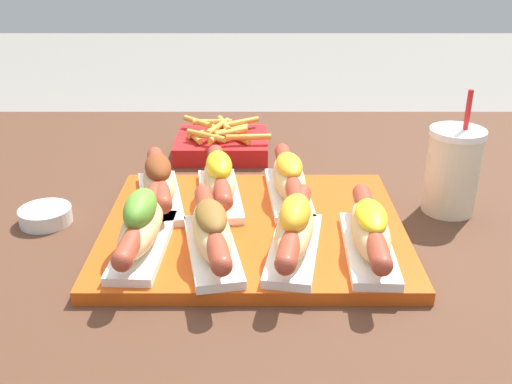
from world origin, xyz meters
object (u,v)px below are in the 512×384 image
at_px(hot_dog_1, 214,231).
at_px(hot_dog_2, 297,229).
at_px(hot_dog_3, 373,231).
at_px(drink_cup, 455,171).
at_px(hot_dog_6, 292,178).
at_px(hot_dog_4, 162,181).
at_px(hot_dog_5, 222,179).
at_px(serving_tray, 256,228).
at_px(hot_dog_0, 144,225).
at_px(sauce_bowl, 48,214).
at_px(fries_basket, 224,143).

distance_m(hot_dog_1, hot_dog_2, 0.11).
relative_size(hot_dog_3, drink_cup, 1.16).
bearing_deg(hot_dog_6, drink_cup, -2.18).
bearing_deg(hot_dog_4, hot_dog_5, 5.89).
distance_m(serving_tray, hot_dog_0, 0.17).
height_order(hot_dog_1, sauce_bowl, hot_dog_1).
relative_size(hot_dog_2, hot_dog_4, 1.01).
xyz_separation_m(hot_dog_2, hot_dog_6, (0.00, 0.17, -0.00)).
xyz_separation_m(sauce_bowl, fries_basket, (0.25, 0.30, 0.01)).
height_order(hot_dog_6, drink_cup, drink_cup).
bearing_deg(hot_dog_4, serving_tray, -26.48).
bearing_deg(serving_tray, sauce_bowl, 173.54).
height_order(hot_dog_0, drink_cup, drink_cup).
bearing_deg(sauce_bowl, serving_tray, -6.46).
height_order(hot_dog_4, drink_cup, drink_cup).
distance_m(hot_dog_3, hot_dog_4, 0.34).
bearing_deg(hot_dog_6, hot_dog_2, -90.44).
height_order(hot_dog_1, hot_dog_6, same).
xyz_separation_m(hot_dog_1, hot_dog_6, (0.11, 0.18, 0.00)).
relative_size(sauce_bowl, fries_basket, 0.43).
height_order(drink_cup, fries_basket, drink_cup).
bearing_deg(hot_dog_5, hot_dog_3, -39.23).
height_order(hot_dog_0, hot_dog_2, hot_dog_0).
relative_size(hot_dog_0, hot_dog_4, 1.02).
height_order(hot_dog_1, hot_dog_4, hot_dog_4).
xyz_separation_m(hot_dog_0, hot_dog_5, (0.09, 0.16, -0.00)).
xyz_separation_m(hot_dog_0, hot_dog_4, (0.00, 0.15, -0.00)).
height_order(hot_dog_6, fries_basket, hot_dog_6).
bearing_deg(drink_cup, hot_dog_4, -179.26).
relative_size(hot_dog_0, hot_dog_2, 1.01).
distance_m(hot_dog_2, sauce_bowl, 0.39).
distance_m(hot_dog_3, sauce_bowl, 0.48).
distance_m(hot_dog_2, hot_dog_6, 0.17).
height_order(serving_tray, hot_dog_6, hot_dog_6).
distance_m(hot_dog_4, sauce_bowl, 0.18).
relative_size(hot_dog_1, hot_dog_4, 1.00).
bearing_deg(hot_dog_1, hot_dog_2, 1.59).
distance_m(hot_dog_2, hot_dog_4, 0.25).
relative_size(hot_dog_1, fries_basket, 1.22).
bearing_deg(drink_cup, hot_dog_1, -155.26).
distance_m(hot_dog_3, drink_cup, 0.23).
relative_size(drink_cup, fries_basket, 1.06).
distance_m(sauce_bowl, fries_basket, 0.39).
bearing_deg(hot_dog_5, drink_cup, -0.60).
bearing_deg(hot_dog_2, sauce_bowl, 161.94).
bearing_deg(hot_dog_2, drink_cup, 32.87).
xyz_separation_m(hot_dog_6, sauce_bowl, (-0.37, -0.05, -0.04)).
bearing_deg(hot_dog_0, sauce_bowl, 146.45).
relative_size(hot_dog_4, hot_dog_5, 0.99).
distance_m(hot_dog_0, drink_cup, 0.48).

